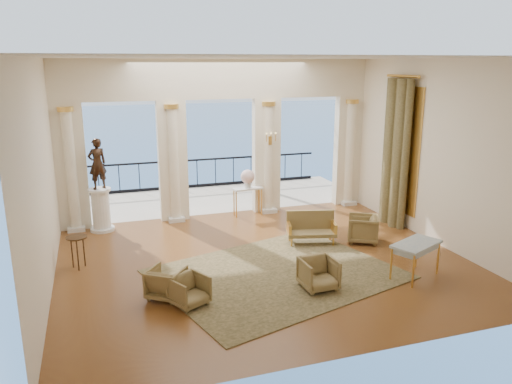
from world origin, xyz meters
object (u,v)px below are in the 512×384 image
object	(u,v)px
armchair_b	(319,272)
statue	(97,164)
console_table	(248,192)
armchair_c	(363,227)
armchair_a	(189,289)
pedestal	(101,211)
game_table	(416,246)
armchair_d	(166,281)
side_table	(77,241)
settee	(311,227)

from	to	relation	value
armchair_b	statue	world-z (taller)	statue
statue	console_table	bearing A→B (deg)	159.41
armchair_b	armchair_c	world-z (taller)	armchair_c
armchair_a	console_table	xyz separation A→B (m)	(2.73, 5.08, 0.38)
statue	pedestal	bearing A→B (deg)	67.74
armchair_c	game_table	xyz separation A→B (m)	(-0.06, -2.25, 0.31)
console_table	armchair_c	bearing A→B (deg)	-61.46
pedestal	statue	bearing A→B (deg)	90.00
armchair_d	armchair_c	bearing A→B (deg)	-126.78
game_table	statue	xyz separation A→B (m)	(-6.17, 5.20, 1.15)
armchair_b	game_table	world-z (taller)	game_table
armchair_c	pedestal	bearing A→B (deg)	-85.38
armchair_b	statue	distance (m)	6.64
statue	console_table	distance (m)	4.31
armchair_b	game_table	xyz separation A→B (m)	(2.16, -0.13, 0.34)
armchair_c	armchair_d	size ratio (longest dim) A/B	1.12
armchair_b	side_table	xyz separation A→B (m)	(-4.58, 2.59, 0.28)
armchair_b	settee	world-z (taller)	settee
armchair_a	side_table	distance (m)	3.19
console_table	armchair_d	bearing A→B (deg)	-129.14
game_table	console_table	world-z (taller)	console_table
armchair_c	side_table	world-z (taller)	armchair_c
armchair_a	armchair_b	size ratio (longest dim) A/B	0.91
armchair_c	settee	bearing A→B (deg)	-75.18
statue	console_table	size ratio (longest dim) A/B	1.48
armchair_a	side_table	xyz separation A→B (m)	(-1.99, 2.47, 0.32)
side_table	armchair_c	bearing A→B (deg)	-3.96
pedestal	side_table	bearing A→B (deg)	-102.87
game_table	side_table	xyz separation A→B (m)	(-6.74, 2.72, -0.05)
settee	armchair_b	bearing A→B (deg)	-96.45
armchair_c	side_table	bearing A→B (deg)	-63.97
pedestal	statue	size ratio (longest dim) A/B	0.87
armchair_b	armchair_d	distance (m)	3.00
armchair_a	armchair_d	distance (m)	0.57
armchair_b	console_table	world-z (taller)	console_table
console_table	armchair_b	bearing A→B (deg)	-97.05
armchair_c	pedestal	world-z (taller)	pedestal
game_table	statue	bearing A→B (deg)	115.27
armchair_c	statue	bearing A→B (deg)	-85.38
armchair_a	console_table	bearing A→B (deg)	34.71
game_table	side_table	bearing A→B (deg)	133.43
settee	console_table	size ratio (longest dim) A/B	1.43
armchair_a	game_table	world-z (taller)	game_table
armchair_c	statue	size ratio (longest dim) A/B	0.56
game_table	armchair_a	bearing A→B (deg)	152.44
armchair_a	pedestal	size ratio (longest dim) A/B	0.54
game_table	statue	world-z (taller)	statue
side_table	armchair_a	bearing A→B (deg)	-51.16
settee	pedestal	xyz separation A→B (m)	(-4.95, 2.61, 0.16)
armchair_a	armchair_c	xyz separation A→B (m)	(4.81, 2.00, 0.06)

